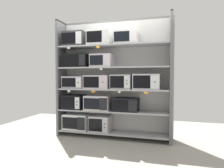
% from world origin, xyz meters
% --- Properties ---
extents(ground, '(6.32, 6.00, 0.02)m').
position_xyz_m(ground, '(0.00, -1.00, -0.01)').
color(ground, gray).
extents(back_panel, '(2.52, 0.04, 2.54)m').
position_xyz_m(back_panel, '(0.00, 0.22, 1.27)').
color(back_panel, '#B2B2AD').
rests_on(back_panel, ground).
extents(upright_left, '(0.05, 0.40, 2.54)m').
position_xyz_m(upright_left, '(-1.19, 0.00, 1.27)').
color(upright_left, '#5B5B5E').
rests_on(upright_left, ground).
extents(upright_right, '(0.05, 0.40, 2.54)m').
position_xyz_m(upright_right, '(1.19, 0.00, 1.27)').
color(upright_right, '#5B5B5E').
rests_on(upright_right, ground).
extents(shelf_0, '(2.32, 0.40, 0.03)m').
position_xyz_m(shelf_0, '(0.00, 0.00, 0.11)').
color(shelf_0, '#99999E').
rests_on(shelf_0, ground).
extents(microwave_0, '(0.56, 0.35, 0.34)m').
position_xyz_m(microwave_0, '(-0.82, -0.00, 0.30)').
color(microwave_0, silver).
rests_on(microwave_0, shelf_0).
extents(microwave_1, '(0.43, 0.38, 0.33)m').
position_xyz_m(microwave_1, '(-0.26, -0.00, 0.29)').
color(microwave_1, '#BCB8BE').
rests_on(microwave_1, shelf_0).
extents(shelf_1, '(2.32, 0.40, 0.03)m').
position_xyz_m(shelf_1, '(0.00, 0.00, 0.57)').
color(shelf_1, '#99999E').
extents(microwave_2, '(0.45, 0.42, 0.31)m').
position_xyz_m(microwave_2, '(-0.88, -0.00, 0.74)').
color(microwave_2, black).
rests_on(microwave_2, shelf_1).
extents(microwave_3, '(0.54, 0.43, 0.31)m').
position_xyz_m(microwave_3, '(-0.31, -0.00, 0.74)').
color(microwave_3, '#BCB6BA').
rests_on(microwave_3, shelf_1).
extents(microwave_4, '(0.52, 0.37, 0.27)m').
position_xyz_m(microwave_4, '(0.30, -0.00, 0.72)').
color(microwave_4, black).
rests_on(microwave_4, shelf_1).
extents(shelf_2, '(2.32, 0.40, 0.03)m').
position_xyz_m(shelf_2, '(0.00, 0.00, 1.03)').
color(shelf_2, '#99999E').
extents(microwave_5, '(0.48, 0.35, 0.26)m').
position_xyz_m(microwave_5, '(-0.86, -0.00, 1.18)').
color(microwave_5, '#A29CAD').
rests_on(microwave_5, shelf_2).
extents(microwave_6, '(0.54, 0.41, 0.28)m').
position_xyz_m(microwave_6, '(-0.32, -0.00, 1.19)').
color(microwave_6, '#BDB0B7').
rests_on(microwave_6, shelf_2).
extents(microwave_7, '(0.42, 0.37, 0.30)m').
position_xyz_m(microwave_7, '(0.21, -0.00, 1.19)').
color(microwave_7, '#9FA4A6').
rests_on(microwave_7, shelf_2).
extents(microwave_8, '(0.53, 0.40, 0.31)m').
position_xyz_m(microwave_8, '(0.72, -0.00, 1.20)').
color(microwave_8, '#B5B0BC').
rests_on(microwave_8, shelf_2).
extents(price_tag_0, '(0.06, 0.00, 0.04)m').
position_xyz_m(price_tag_0, '(-0.90, -0.20, 0.99)').
color(price_tag_0, white).
extents(price_tag_1, '(0.08, 0.00, 0.04)m').
position_xyz_m(price_tag_1, '(-0.34, -0.20, 0.99)').
color(price_tag_1, orange).
extents(price_tag_2, '(0.05, 0.00, 0.03)m').
position_xyz_m(price_tag_2, '(0.21, -0.20, 0.99)').
color(price_tag_2, beige).
extents(price_tag_3, '(0.08, 0.00, 0.04)m').
position_xyz_m(price_tag_3, '(0.73, -0.20, 0.99)').
color(price_tag_3, orange).
extents(shelf_3, '(2.32, 0.40, 0.03)m').
position_xyz_m(shelf_3, '(0.00, 0.00, 1.49)').
color(shelf_3, '#99999E').
extents(microwave_9, '(0.57, 0.36, 0.29)m').
position_xyz_m(microwave_9, '(-0.82, -0.00, 1.65)').
color(microwave_9, black).
rests_on(microwave_9, shelf_3).
extents(microwave_10, '(0.46, 0.41, 0.27)m').
position_xyz_m(microwave_10, '(-0.21, -0.00, 1.64)').
color(microwave_10, '#BEB4BE').
rests_on(microwave_10, shelf_3).
extents(price_tag_4, '(0.06, 0.00, 0.03)m').
position_xyz_m(price_tag_4, '(-0.18, -0.20, 1.45)').
color(price_tag_4, beige).
extents(shelf_4, '(2.32, 0.40, 0.03)m').
position_xyz_m(shelf_4, '(0.00, 0.00, 1.95)').
color(shelf_4, '#99999E').
extents(microwave_11, '(0.49, 0.34, 0.32)m').
position_xyz_m(microwave_11, '(-0.86, -0.00, 2.12)').
color(microwave_11, '#2E2F31').
rests_on(microwave_11, shelf_4).
extents(microwave_12, '(0.49, 0.36, 0.32)m').
position_xyz_m(microwave_12, '(-0.27, -0.00, 2.12)').
color(microwave_12, silver).
rests_on(microwave_12, shelf_4).
extents(microwave_13, '(0.47, 0.37, 0.26)m').
position_xyz_m(microwave_13, '(0.30, -0.00, 2.10)').
color(microwave_13, silver).
rests_on(microwave_13, shelf_4).
extents(price_tag_5, '(0.05, 0.00, 0.04)m').
position_xyz_m(price_tag_5, '(-0.90, -0.20, 1.91)').
color(price_tag_5, white).
extents(price_tag_6, '(0.07, 0.00, 0.05)m').
position_xyz_m(price_tag_6, '(-0.24, -0.20, 1.90)').
color(price_tag_6, orange).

